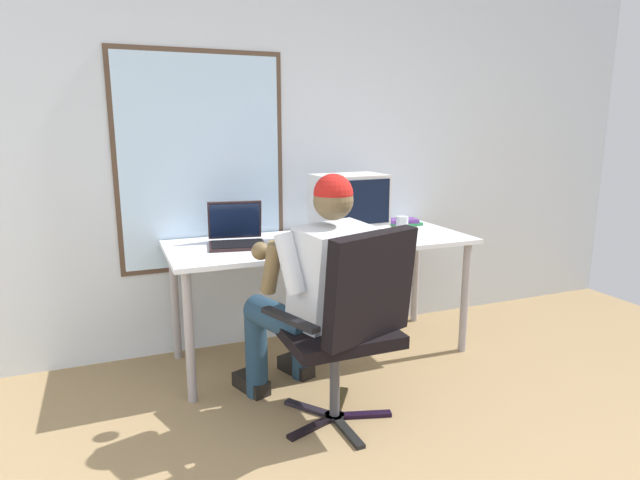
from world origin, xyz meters
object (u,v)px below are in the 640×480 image
at_px(office_chair, 351,316).
at_px(crt_monitor, 349,200).
at_px(desk, 322,252).
at_px(laptop, 236,233).
at_px(person_seated, 315,287).
at_px(book_stack, 404,224).
at_px(wine_glass, 402,224).
at_px(coffee_mug, 295,242).

relative_size(office_chair, crt_monitor, 2.22).
height_order(desk, laptop, laptop).
bearing_deg(person_seated, laptop, 109.78).
bearing_deg(person_seated, office_chair, -72.49).
height_order(office_chair, book_stack, office_chair).
xyz_separation_m(person_seated, crt_monitor, (0.46, 0.58, 0.34)).
bearing_deg(office_chair, book_stack, 48.23).
relative_size(wine_glass, book_stack, 0.67).
distance_m(desk, person_seated, 0.64).
xyz_separation_m(person_seated, wine_glass, (0.73, 0.39, 0.20)).
relative_size(crt_monitor, laptop, 1.22).
bearing_deg(crt_monitor, coffee_mug, -157.09).
relative_size(desk, laptop, 5.07).
xyz_separation_m(person_seated, coffee_mug, (0.04, 0.40, 0.15)).
xyz_separation_m(crt_monitor, book_stack, (0.46, 0.11, -0.20)).
xyz_separation_m(office_chair, crt_monitor, (0.38, 0.83, 0.42)).
distance_m(office_chair, laptop, 1.00).
height_order(crt_monitor, wine_glass, crt_monitor).
distance_m(person_seated, wine_glass, 0.85).
relative_size(desk, crt_monitor, 4.16).
relative_size(crt_monitor, coffee_mug, 5.01).
height_order(office_chair, crt_monitor, crt_monitor).
xyz_separation_m(crt_monitor, wine_glass, (0.27, -0.19, -0.14)).
xyz_separation_m(laptop, book_stack, (1.16, 0.02, -0.03)).
height_order(desk, wine_glass, wine_glass).
bearing_deg(coffee_mug, crt_monitor, 22.91).
distance_m(office_chair, wine_glass, 0.96).
height_order(crt_monitor, laptop, crt_monitor).
xyz_separation_m(crt_monitor, coffee_mug, (-0.42, -0.18, -0.19)).
relative_size(desk, book_stack, 8.44).
bearing_deg(office_chair, desk, 76.72).
height_order(laptop, book_stack, laptop).
bearing_deg(wine_glass, person_seated, -151.71).
distance_m(desk, coffee_mug, 0.32).
bearing_deg(crt_monitor, person_seated, -128.41).
bearing_deg(person_seated, coffee_mug, 84.35).
height_order(desk, book_stack, book_stack).
relative_size(person_seated, book_stack, 5.55).
relative_size(crt_monitor, wine_glass, 3.02).
height_order(person_seated, book_stack, person_seated).
xyz_separation_m(office_chair, coffee_mug, (-0.04, 0.66, 0.22)).
distance_m(person_seated, laptop, 0.73).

